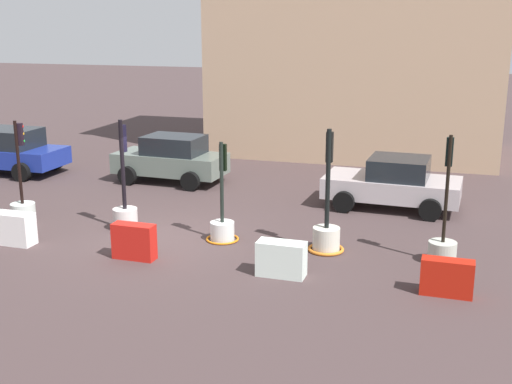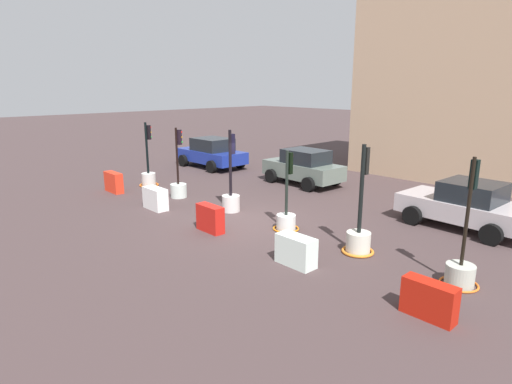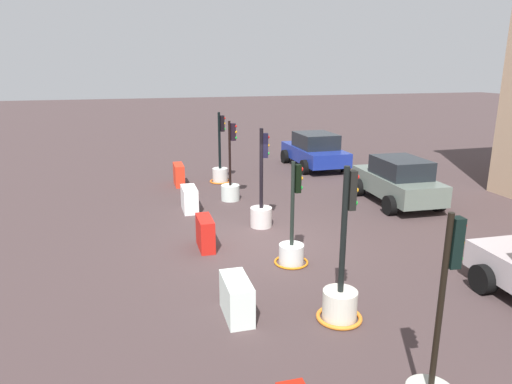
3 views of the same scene
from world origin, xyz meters
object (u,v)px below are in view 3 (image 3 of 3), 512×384
object	(u,v)px
traffic_light_3	(292,247)
traffic_light_0	(220,171)
construction_barrier_2	(205,233)
construction_barrier_1	(189,199)
car_blue_estate	(315,150)
traffic_light_1	(230,186)
construction_barrier_3	(237,298)
traffic_light_4	(340,296)
car_grey_saloon	(398,181)
traffic_light_2	(261,209)
construction_barrier_0	(179,175)

from	to	relation	value
traffic_light_3	traffic_light_0	bearing A→B (deg)	-179.75
traffic_light_3	construction_barrier_2	size ratio (longest dim) A/B	2.49
construction_barrier_1	car_blue_estate	size ratio (longest dim) A/B	0.26
construction_barrier_1	construction_barrier_2	world-z (taller)	construction_barrier_2
traffic_light_1	construction_barrier_3	size ratio (longest dim) A/B	2.66
traffic_light_0	construction_barrier_2	size ratio (longest dim) A/B	2.83
traffic_light_4	car_grey_saloon	size ratio (longest dim) A/B	0.77
traffic_light_3	construction_barrier_3	world-z (taller)	traffic_light_3
traffic_light_2	construction_barrier_2	xyz separation A→B (m)	(1.25, -1.91, -0.14)
construction_barrier_0	construction_barrier_3	xyz separation A→B (m)	(10.48, -0.13, -0.04)
traffic_light_1	construction_barrier_1	size ratio (longest dim) A/B	2.60
construction_barrier_3	construction_barrier_0	bearing A→B (deg)	179.30
construction_barrier_3	traffic_light_4	bearing A→B (deg)	71.25
traffic_light_1	construction_barrier_3	bearing A→B (deg)	-11.98
traffic_light_0	construction_barrier_2	bearing A→B (deg)	-14.73
traffic_light_0	car_grey_saloon	size ratio (longest dim) A/B	0.74
traffic_light_3	construction_barrier_1	distance (m)	5.23
traffic_light_0	traffic_light_1	world-z (taller)	traffic_light_0
traffic_light_2	traffic_light_3	size ratio (longest dim) A/B	1.17
traffic_light_3	car_grey_saloon	xyz separation A→B (m)	(-3.80, 5.32, 0.38)
traffic_light_0	construction_barrier_0	distance (m)	1.71
construction_barrier_1	construction_barrier_0	bearing A→B (deg)	178.95
traffic_light_0	traffic_light_4	world-z (taller)	traffic_light_4
traffic_light_4	construction_barrier_2	world-z (taller)	traffic_light_4
construction_barrier_1	car_grey_saloon	world-z (taller)	car_grey_saloon
traffic_light_2	traffic_light_3	distance (m)	2.77
traffic_light_3	construction_barrier_0	distance (m)	8.61
construction_barrier_2	car_grey_saloon	world-z (taller)	car_grey_saloon
traffic_light_3	construction_barrier_2	bearing A→B (deg)	-129.17
construction_barrier_3	traffic_light_2	bearing A→B (deg)	158.22
construction_barrier_0	construction_barrier_1	size ratio (longest dim) A/B	1.03
construction_barrier_1	traffic_light_1	bearing A→B (deg)	118.52
construction_barrier_0	car_blue_estate	xyz separation A→B (m)	(-1.66, 6.60, 0.39)
traffic_light_0	construction_barrier_1	bearing A→B (deg)	-26.41
construction_barrier_3	car_grey_saloon	world-z (taller)	car_grey_saloon
traffic_light_0	construction_barrier_2	world-z (taller)	traffic_light_0
traffic_light_1	construction_barrier_3	distance (m)	7.99
car_grey_saloon	traffic_light_2	bearing A→B (deg)	-78.99
traffic_light_4	construction_barrier_1	distance (m)	7.79
traffic_light_0	traffic_light_4	distance (m)	11.16
construction_barrier_1	construction_barrier_2	size ratio (longest dim) A/B	1.07
traffic_light_3	car_blue_estate	size ratio (longest dim) A/B	0.61
traffic_light_2	construction_barrier_0	world-z (taller)	traffic_light_2
construction_barrier_1	construction_barrier_3	bearing A→B (deg)	-0.53
construction_barrier_3	traffic_light_0	bearing A→B (deg)	170.09
traffic_light_3	construction_barrier_3	size ratio (longest dim) A/B	2.38
construction_barrier_3	car_blue_estate	size ratio (longest dim) A/B	0.26
construction_barrier_2	car_grey_saloon	size ratio (longest dim) A/B	0.26
traffic_light_4	construction_barrier_0	xyz separation A→B (m)	(-11.11, -1.74, -0.05)
traffic_light_0	car_blue_estate	xyz separation A→B (m)	(-1.61, 4.89, 0.34)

